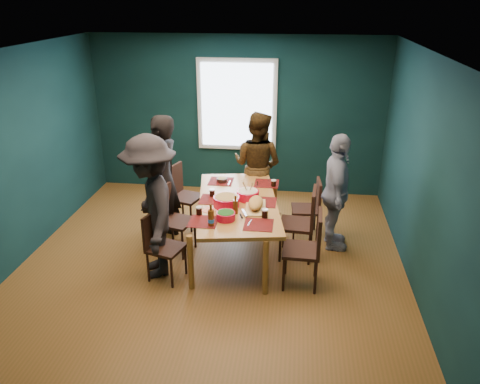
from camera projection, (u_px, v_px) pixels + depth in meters
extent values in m
cube|color=brown|center=(213.00, 260.00, 6.27)|extent=(5.00, 5.00, 0.01)
cube|color=beige|center=(208.00, 51.00, 5.21)|extent=(5.00, 5.00, 0.01)
cube|color=#0F3132|center=(20.00, 157.00, 6.02)|extent=(0.01, 5.00, 2.70)
cube|color=#0F3132|center=(422.00, 174.00, 5.45)|extent=(0.01, 5.00, 2.70)
cube|color=#0F3132|center=(237.00, 116.00, 8.02)|extent=(5.00, 0.01, 2.70)
cube|color=#0F3132|center=(150.00, 279.00, 3.45)|extent=(5.00, 0.01, 2.70)
cube|color=silver|center=(237.00, 105.00, 7.91)|extent=(1.35, 0.06, 1.55)
cube|color=#A67A31|center=(238.00, 203.00, 6.18)|extent=(1.33, 2.16, 0.05)
cylinder|color=#A67A31|center=(191.00, 262.00, 5.53)|extent=(0.07, 0.07, 0.72)
cylinder|color=#A67A31|center=(266.00, 267.00, 5.43)|extent=(0.07, 0.07, 0.72)
cylinder|color=#A67A31|center=(217.00, 199.00, 7.23)|extent=(0.07, 0.07, 0.72)
cylinder|color=#A67A31|center=(275.00, 202.00, 7.13)|extent=(0.07, 0.07, 0.72)
cube|color=black|center=(186.00, 197.00, 7.05)|extent=(0.53, 0.53, 0.04)
cube|color=black|center=(174.00, 180.00, 7.03)|extent=(0.17, 0.42, 0.47)
cylinder|color=black|center=(170.00, 214.00, 7.06)|extent=(0.03, 0.03, 0.44)
cylinder|color=black|center=(191.00, 219.00, 6.92)|extent=(0.03, 0.03, 0.44)
cylinder|color=black|center=(183.00, 205.00, 7.37)|extent=(0.03, 0.03, 0.44)
cylinder|color=black|center=(203.00, 209.00, 7.23)|extent=(0.03, 0.03, 0.44)
cube|color=black|center=(176.00, 222.00, 6.32)|extent=(0.51, 0.51, 0.04)
cube|color=black|center=(163.00, 203.00, 6.29)|extent=(0.15, 0.41, 0.46)
cylinder|color=black|center=(159.00, 240.00, 6.32)|extent=(0.03, 0.03, 0.43)
cylinder|color=black|center=(183.00, 245.00, 6.20)|extent=(0.03, 0.03, 0.43)
cylinder|color=black|center=(172.00, 229.00, 6.63)|extent=(0.03, 0.03, 0.43)
cylinder|color=black|center=(195.00, 234.00, 6.50)|extent=(0.03, 0.03, 0.43)
cube|color=black|center=(166.00, 248.00, 5.72)|extent=(0.49, 0.49, 0.04)
cube|color=black|center=(152.00, 229.00, 5.70)|extent=(0.15, 0.39, 0.43)
cylinder|color=black|center=(148.00, 267.00, 5.73)|extent=(0.03, 0.03, 0.40)
cylinder|color=black|center=(172.00, 273.00, 5.60)|extent=(0.03, 0.03, 0.40)
cylinder|color=black|center=(163.00, 254.00, 6.01)|extent=(0.03, 0.03, 0.40)
cylinder|color=black|center=(186.00, 260.00, 5.89)|extent=(0.03, 0.03, 0.40)
cube|color=black|center=(305.00, 209.00, 6.76)|extent=(0.42, 0.42, 0.04)
cube|color=black|center=(319.00, 195.00, 6.66)|extent=(0.07, 0.39, 0.43)
cylinder|color=black|center=(294.00, 228.00, 6.70)|extent=(0.03, 0.03, 0.40)
cylinder|color=black|center=(317.00, 228.00, 6.69)|extent=(0.03, 0.03, 0.40)
cylinder|color=black|center=(293.00, 217.00, 7.01)|extent=(0.03, 0.03, 0.40)
cylinder|color=black|center=(315.00, 218.00, 6.99)|extent=(0.03, 0.03, 0.40)
cube|color=black|center=(297.00, 224.00, 6.19)|extent=(0.48, 0.48, 0.04)
cube|color=black|center=(313.00, 208.00, 6.04)|extent=(0.08, 0.45, 0.49)
cylinder|color=black|center=(280.00, 246.00, 6.15)|extent=(0.03, 0.03, 0.46)
cylinder|color=black|center=(309.00, 249.00, 6.08)|extent=(0.03, 0.03, 0.46)
cylinder|color=black|center=(284.00, 233.00, 6.49)|extent=(0.03, 0.03, 0.46)
cylinder|color=black|center=(311.00, 236.00, 6.42)|extent=(0.03, 0.03, 0.46)
cube|color=black|center=(301.00, 250.00, 5.58)|extent=(0.45, 0.45, 0.04)
cube|color=black|center=(319.00, 232.00, 5.45)|extent=(0.06, 0.44, 0.48)
cylinder|color=black|center=(284.00, 275.00, 5.53)|extent=(0.03, 0.03, 0.45)
cylinder|color=black|center=(316.00, 278.00, 5.48)|extent=(0.03, 0.03, 0.45)
cylinder|color=black|center=(286.00, 259.00, 5.87)|extent=(0.03, 0.03, 0.45)
cylinder|color=black|center=(316.00, 261.00, 5.82)|extent=(0.03, 0.03, 0.45)
imported|color=black|center=(162.00, 180.00, 6.45)|extent=(0.62, 0.77, 1.84)
imported|color=black|center=(257.00, 165.00, 7.25)|extent=(1.00, 0.89, 1.68)
imported|color=white|center=(336.00, 193.00, 6.30)|extent=(0.42, 0.97, 1.64)
imported|color=black|center=(151.00, 207.00, 5.66)|extent=(1.08, 1.34, 1.81)
cylinder|color=red|center=(226.00, 202.00, 5.99)|extent=(0.33, 0.33, 0.13)
cylinder|color=#5B9335|center=(226.00, 197.00, 5.97)|extent=(0.29, 0.29, 0.02)
cylinder|color=red|center=(248.00, 195.00, 6.21)|extent=(0.30, 0.30, 0.12)
cylinder|color=beige|center=(248.00, 191.00, 6.19)|extent=(0.26, 0.26, 0.02)
cylinder|color=tan|center=(251.00, 188.00, 6.16)|extent=(0.09, 0.16, 0.24)
cylinder|color=tan|center=(246.00, 188.00, 6.17)|extent=(0.07, 0.17, 0.24)
cylinder|color=red|center=(226.00, 216.00, 5.64)|extent=(0.23, 0.23, 0.10)
cylinder|color=#1C4F13|center=(226.00, 213.00, 5.63)|extent=(0.20, 0.20, 0.02)
cube|color=tan|center=(256.00, 208.00, 5.95)|extent=(0.29, 0.52, 0.02)
ellipsoid|color=#B38040|center=(256.00, 203.00, 5.93)|extent=(0.21, 0.41, 0.12)
cube|color=#AEADB4|center=(244.00, 213.00, 5.78)|extent=(0.09, 0.20, 0.00)
cylinder|color=black|center=(241.00, 216.00, 5.68)|extent=(0.06, 0.11, 0.02)
sphere|color=#145413|center=(255.00, 206.00, 5.82)|extent=(0.04, 0.04, 0.04)
sphere|color=#145413|center=(256.00, 202.00, 5.92)|extent=(0.04, 0.04, 0.04)
sphere|color=#145413|center=(257.00, 199.00, 6.03)|extent=(0.04, 0.04, 0.04)
cylinder|color=black|center=(222.00, 180.00, 6.78)|extent=(0.15, 0.15, 0.06)
cylinder|color=#5B9335|center=(222.00, 178.00, 6.77)|extent=(0.13, 0.13, 0.02)
cylinder|color=#4D290D|center=(211.00, 218.00, 5.48)|extent=(0.07, 0.07, 0.20)
cylinder|color=#4D290D|center=(211.00, 207.00, 5.42)|extent=(0.03, 0.03, 0.08)
cylinder|color=blue|center=(211.00, 221.00, 5.49)|extent=(0.08, 0.08, 0.04)
cylinder|color=#4D290D|center=(235.00, 207.00, 5.79)|extent=(0.06, 0.06, 0.18)
cylinder|color=#4D290D|center=(235.00, 198.00, 5.74)|extent=(0.03, 0.03, 0.07)
cylinder|color=black|center=(199.00, 211.00, 5.77)|extent=(0.07, 0.07, 0.10)
cylinder|color=silver|center=(199.00, 207.00, 5.75)|extent=(0.08, 0.08, 0.02)
cylinder|color=black|center=(265.00, 213.00, 5.69)|extent=(0.08, 0.08, 0.11)
cylinder|color=silver|center=(265.00, 210.00, 5.67)|extent=(0.08, 0.08, 0.02)
cylinder|color=black|center=(274.00, 183.00, 6.61)|extent=(0.07, 0.07, 0.10)
cylinder|color=silver|center=(274.00, 180.00, 6.59)|extent=(0.07, 0.07, 0.01)
cylinder|color=black|center=(212.00, 193.00, 6.29)|extent=(0.07, 0.07, 0.10)
cylinder|color=silver|center=(212.00, 190.00, 6.27)|extent=(0.07, 0.07, 0.02)
cube|color=#EF7F64|center=(269.00, 201.00, 6.17)|extent=(0.21, 0.21, 0.00)
cube|color=#EF7F64|center=(209.00, 210.00, 5.90)|extent=(0.21, 0.21, 0.00)
cube|color=#EF7F64|center=(261.00, 228.00, 5.45)|extent=(0.18, 0.18, 0.00)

